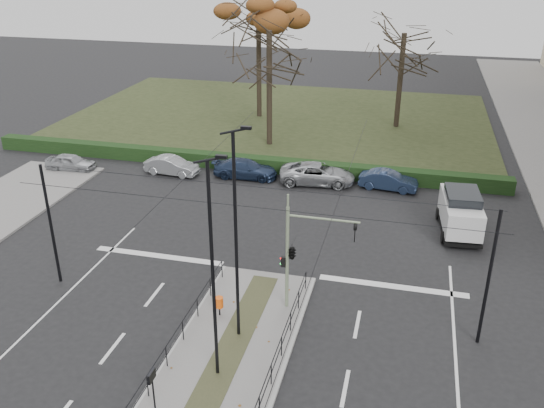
% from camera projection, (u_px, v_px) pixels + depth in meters
% --- Properties ---
extents(ground, '(140.00, 140.00, 0.00)m').
position_uv_depth(ground, '(239.00, 336.00, 23.90)').
color(ground, black).
rests_on(ground, ground).
extents(median_island, '(4.40, 15.00, 0.14)m').
position_uv_depth(median_island, '(219.00, 374.00, 21.66)').
color(median_island, '#63605E').
rests_on(median_island, ground).
extents(park, '(38.00, 26.00, 0.10)m').
position_uv_depth(park, '(278.00, 118.00, 53.44)').
color(park, '#242C16').
rests_on(park, ground).
extents(hedge, '(38.00, 1.00, 1.00)m').
position_uv_depth(hedge, '(235.00, 162.00, 41.43)').
color(hedge, black).
rests_on(hedge, ground).
extents(median_railing, '(4.14, 13.24, 0.92)m').
position_uv_depth(median_railing, '(217.00, 357.00, 21.20)').
color(median_railing, black).
rests_on(median_railing, median_island).
extents(catenary, '(20.00, 34.00, 6.00)m').
position_uv_depth(catenary, '(248.00, 245.00, 23.91)').
color(catenary, black).
rests_on(catenary, ground).
extents(traffic_light, '(3.30, 1.87, 4.86)m').
position_uv_depth(traffic_light, '(294.00, 251.00, 24.40)').
color(traffic_light, gray).
rests_on(traffic_light, median_island).
extents(litter_bin, '(0.35, 0.35, 0.89)m').
position_uv_depth(litter_bin, '(219.00, 303.00, 24.74)').
color(litter_bin, black).
rests_on(litter_bin, median_island).
extents(info_panel, '(0.11, 0.48, 1.85)m').
position_uv_depth(info_panel, '(152.00, 381.00, 19.15)').
color(info_panel, black).
rests_on(info_panel, median_island).
extents(streetlamp_median_near, '(0.73, 0.15, 8.72)m').
position_uv_depth(streetlamp_median_near, '(213.00, 271.00, 19.80)').
color(streetlamp_median_near, black).
rests_on(streetlamp_median_near, median_island).
extents(streetlamp_median_far, '(0.75, 0.15, 8.94)m').
position_uv_depth(streetlamp_median_far, '(236.00, 237.00, 21.89)').
color(streetlamp_median_far, black).
rests_on(streetlamp_median_far, median_island).
extents(parked_car_first, '(3.64, 1.67, 1.21)m').
position_uv_depth(parked_car_first, '(71.00, 162.00, 40.98)').
color(parked_car_first, '#999BA0').
rests_on(parked_car_first, ground).
extents(parked_car_second, '(3.91, 1.63, 1.26)m').
position_uv_depth(parked_car_second, '(172.00, 166.00, 40.29)').
color(parked_car_second, '#999BA0').
rests_on(parked_car_second, ground).
extents(parked_car_third, '(4.46, 1.91, 1.28)m').
position_uv_depth(parked_car_third, '(245.00, 169.00, 39.73)').
color(parked_car_third, '#1F2D49').
rests_on(parked_car_third, ground).
extents(parked_car_fourth, '(5.25, 2.83, 1.40)m').
position_uv_depth(parked_car_fourth, '(317.00, 174.00, 38.72)').
color(parked_car_fourth, '#999BA0').
rests_on(parked_car_fourth, ground).
extents(white_van, '(2.41, 4.78, 2.47)m').
position_uv_depth(white_van, '(461.00, 211.00, 31.98)').
color(white_van, silver).
rests_on(white_van, ground).
extents(rust_tree, '(8.75, 8.75, 13.03)m').
position_uv_depth(rust_tree, '(258.00, 5.00, 49.68)').
color(rust_tree, black).
rests_on(rust_tree, park).
extents(bare_tree_center, '(7.46, 7.46, 10.58)m').
position_uv_depth(bare_tree_center, '(404.00, 40.00, 47.72)').
color(bare_tree_center, black).
rests_on(bare_tree_center, park).
extents(bare_tree_near, '(6.69, 6.69, 11.75)m').
position_uv_depth(bare_tree_near, '(269.00, 39.00, 42.98)').
color(bare_tree_near, black).
rests_on(bare_tree_near, park).
extents(parked_car_fifth, '(3.91, 1.70, 1.25)m').
position_uv_depth(parked_car_fifth, '(388.00, 180.00, 37.83)').
color(parked_car_fifth, '#1F2D49').
rests_on(parked_car_fifth, ground).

